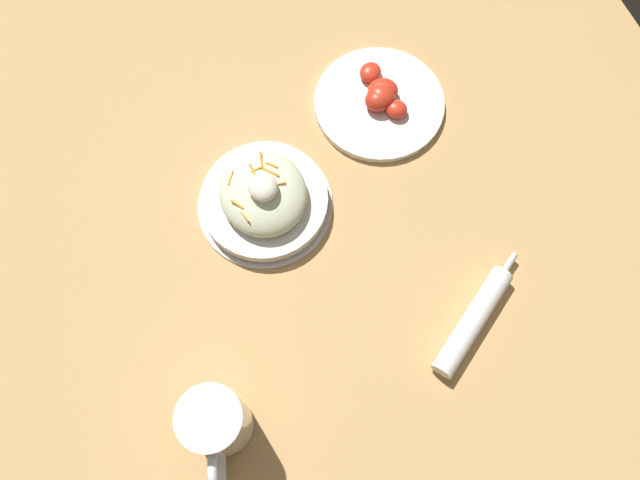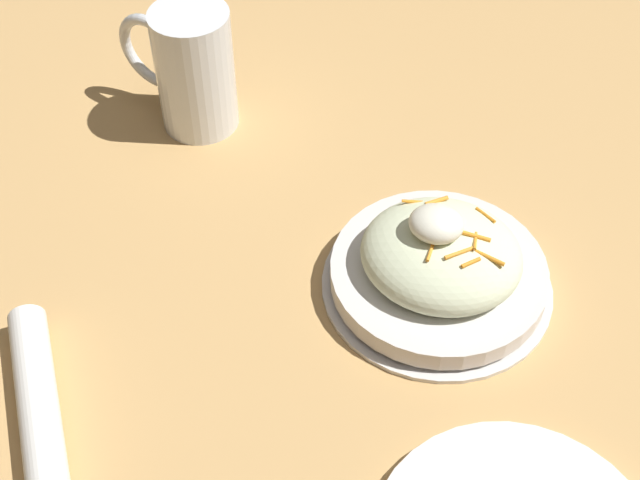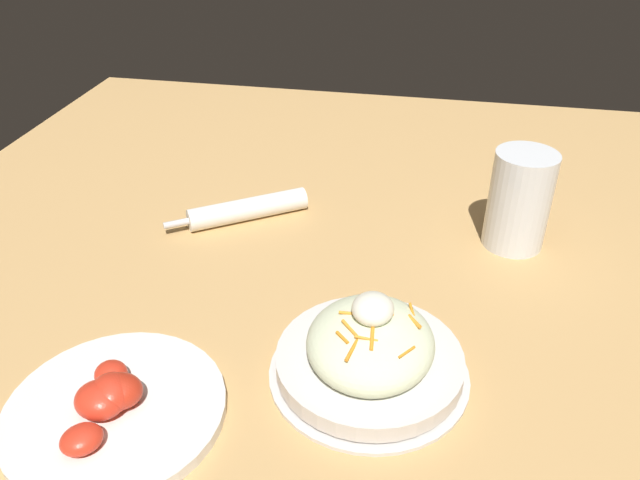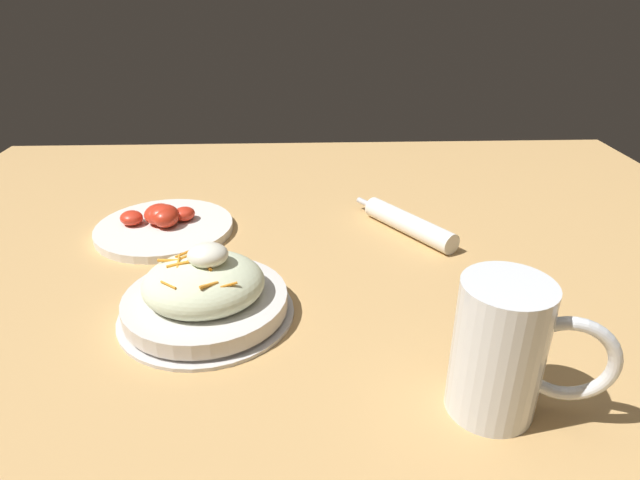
% 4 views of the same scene
% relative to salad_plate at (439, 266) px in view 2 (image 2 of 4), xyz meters
% --- Properties ---
extents(ground_plane, '(1.43, 1.43, 0.00)m').
position_rel_salad_plate_xyz_m(ground_plane, '(0.14, 0.01, -0.03)').
color(ground_plane, tan).
extents(salad_plate, '(0.21, 0.21, 0.10)m').
position_rel_salad_plate_xyz_m(salad_plate, '(0.00, 0.00, 0.00)').
color(salad_plate, silver).
rests_on(salad_plate, ground_plane).
extents(beer_mug, '(0.14, 0.08, 0.14)m').
position_rel_salad_plate_xyz_m(beer_mug, '(0.30, -0.17, 0.03)').
color(beer_mug, white).
rests_on(beer_mug, ground_plane).
extents(napkin_roll, '(0.14, 0.19, 0.03)m').
position_rel_salad_plate_xyz_m(napkin_roll, '(0.29, 0.22, -0.01)').
color(napkin_roll, white).
rests_on(napkin_roll, ground_plane).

